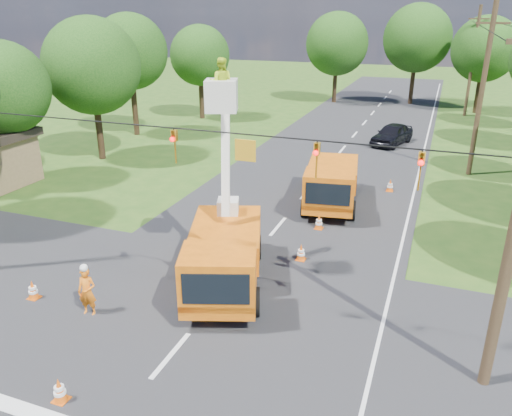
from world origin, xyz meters
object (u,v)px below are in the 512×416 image
at_px(tree_far_a, 337,44).
at_px(tree_far_b, 417,38).
at_px(tree_left_d, 92,66).
at_px(pole_right_mid, 482,90).
at_px(ground_worker, 87,292).
at_px(traffic_cone_4, 33,290).
at_px(tree_far_c, 485,49).
at_px(tree_left_c, 2,88).
at_px(tree_left_e, 130,52).
at_px(second_truck, 331,182).
at_px(pole_right_far, 473,61).
at_px(distant_car, 392,134).
at_px(traffic_cone_7, 390,185).
at_px(traffic_cone_0, 59,390).
at_px(traffic_cone_2, 301,252).
at_px(traffic_cone_3, 319,222).
at_px(tree_left_f, 200,56).
at_px(bucket_truck, 224,245).

xyz_separation_m(tree_far_a, tree_far_b, (8.00, 2.00, 0.62)).
bearing_deg(tree_left_d, pole_right_mid, 12.01).
height_order(ground_worker, pole_right_mid, pole_right_mid).
xyz_separation_m(traffic_cone_4, tree_far_c, (15.56, 42.92, 5.70)).
bearing_deg(tree_far_a, tree_far_b, 14.04).
bearing_deg(tree_left_c, tree_far_b, 61.56).
relative_size(ground_worker, tree_left_e, 0.18).
height_order(second_truck, pole_right_far, pole_right_far).
distance_m(tree_left_c, tree_left_d, 6.22).
bearing_deg(pole_right_far, distant_car, -110.82).
distance_m(traffic_cone_7, tree_left_e, 23.07).
height_order(second_truck, traffic_cone_0, second_truck).
bearing_deg(traffic_cone_2, ground_worker, -131.76).
bearing_deg(traffic_cone_3, tree_left_d, 158.82).
distance_m(traffic_cone_3, tree_left_f, 27.71).
bearing_deg(distant_car, traffic_cone_0, -81.99).
bearing_deg(pole_right_mid, second_truck, -129.48).
relative_size(traffic_cone_0, traffic_cone_4, 1.00).
bearing_deg(traffic_cone_3, tree_left_c, 178.37).
relative_size(pole_right_mid, tree_far_b, 0.97).
height_order(traffic_cone_4, pole_right_far, pole_right_far).
xyz_separation_m(tree_left_e, tree_left_f, (2.00, 8.00, -0.81)).
height_order(tree_left_c, tree_left_e, tree_left_e).
distance_m(ground_worker, pole_right_mid, 24.62).
xyz_separation_m(traffic_cone_0, tree_far_c, (11.25, 46.58, 5.70)).
bearing_deg(tree_left_d, tree_left_f, 89.24).
distance_m(pole_right_mid, tree_left_e, 25.42).
height_order(second_truck, tree_far_c, tree_far_c).
xyz_separation_m(ground_worker, traffic_cone_2, (5.52, 6.19, -0.50)).
distance_m(second_truck, tree_left_f, 25.02).
bearing_deg(tree_left_e, second_truck, -29.24).
distance_m(distant_car, tree_far_b, 20.01).
bearing_deg(traffic_cone_2, tree_far_a, 100.35).
distance_m(traffic_cone_7, tree_left_f, 24.88).
relative_size(bucket_truck, tree_left_f, 0.96).
height_order(tree_left_c, tree_far_c, tree_far_c).
relative_size(traffic_cone_0, traffic_cone_3, 1.00).
height_order(traffic_cone_2, tree_left_c, tree_left_c).
height_order(distant_car, pole_right_mid, pole_right_mid).
relative_size(second_truck, tree_left_e, 0.71).
bearing_deg(tree_left_f, tree_left_d, -90.76).
relative_size(pole_right_mid, tree_left_c, 1.24).
xyz_separation_m(pole_right_far, tree_far_c, (1.00, 2.00, 0.96)).
bearing_deg(traffic_cone_7, traffic_cone_4, -123.11).
bearing_deg(tree_far_a, bucket_truck, -83.22).
bearing_deg(second_truck, tree_left_c, 179.30).
xyz_separation_m(pole_right_far, tree_far_b, (-5.50, 5.00, 1.70)).
relative_size(traffic_cone_0, traffic_cone_2, 1.00).
height_order(distant_car, tree_left_d, tree_left_d).
bearing_deg(pole_right_mid, pole_right_far, 90.00).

